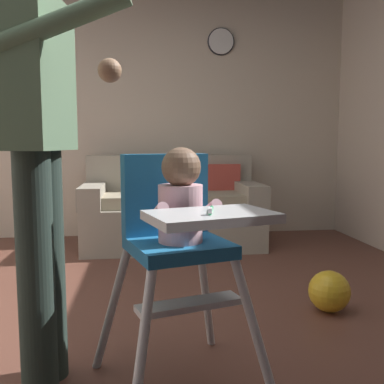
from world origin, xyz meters
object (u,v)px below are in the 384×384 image
at_px(high_chair, 179,223).
at_px(adult_standing, 39,145).
at_px(toy_ball, 329,291).
at_px(wall_clock, 221,42).
at_px(couch, 173,210).

relative_size(high_chair, adult_standing, 0.57).
distance_m(high_chair, adult_standing, 0.61).
relative_size(toy_ball, wall_clock, 0.85).
height_order(adult_standing, toy_ball, adult_standing).
height_order(adult_standing, wall_clock, wall_clock).
height_order(couch, toy_ball, couch).
bearing_deg(high_chair, toy_ball, 109.22).
bearing_deg(adult_standing, couch, 82.35).
bearing_deg(adult_standing, toy_ball, 30.34).
xyz_separation_m(adult_standing, wall_clock, (1.24, 2.86, 1.07)).
relative_size(couch, high_chair, 1.73).
height_order(high_chair, toy_ball, high_chair).
bearing_deg(adult_standing, high_chair, -0.16).
height_order(high_chair, wall_clock, wall_clock).
distance_m(couch, toy_ball, 1.97).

